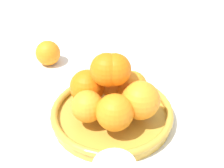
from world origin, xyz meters
TOP-DOWN VIEW (x-y plane):
  - ground_plane at (0.00, 0.00)m, footprint 4.00×4.00m
  - fruit_bowl at (0.00, 0.00)m, footprint 0.28×0.28m
  - orange_pile at (0.00, -0.00)m, footprint 0.20×0.18m
  - stray_orange at (0.29, -0.10)m, footprint 0.07×0.07m

SIDE VIEW (x-z plane):
  - ground_plane at x=0.00m, z-range 0.00..0.00m
  - fruit_bowl at x=0.00m, z-range 0.00..0.03m
  - stray_orange at x=0.29m, z-range 0.00..0.07m
  - orange_pile at x=0.00m, z-range 0.02..0.15m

